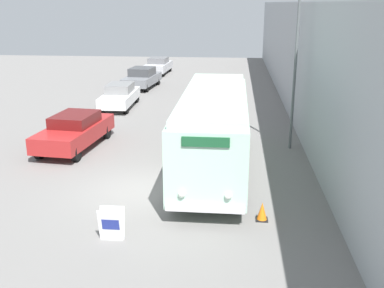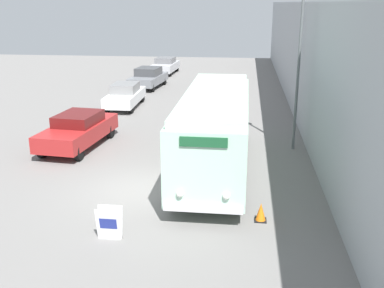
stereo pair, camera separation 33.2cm
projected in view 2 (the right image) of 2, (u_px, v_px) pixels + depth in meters
ground_plane at (144, 191)px, 15.55m from camera, size 80.00×80.00×0.00m
building_wall_right at (303, 65)px, 23.36m from camera, size 0.30×60.00×6.27m
vintage_bus at (215, 127)px, 16.95m from camera, size 2.42×9.44×3.06m
sign_board at (109, 223)px, 12.28m from camera, size 0.69×0.35×0.93m
streetlamp at (300, 47)px, 18.65m from camera, size 0.36×0.36×6.98m
parked_car_near at (78, 130)px, 20.06m from camera, size 2.37×4.94×1.53m
parked_car_mid at (125, 95)px, 27.80m from camera, size 1.81×4.60×1.47m
parked_car_far at (148, 77)px, 34.23m from camera, size 2.37×4.65×1.52m
parked_car_distant at (165, 65)px, 41.07m from camera, size 2.08×4.55×1.45m
traffic_cone at (261, 212)px, 13.33m from camera, size 0.36×0.36×0.56m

